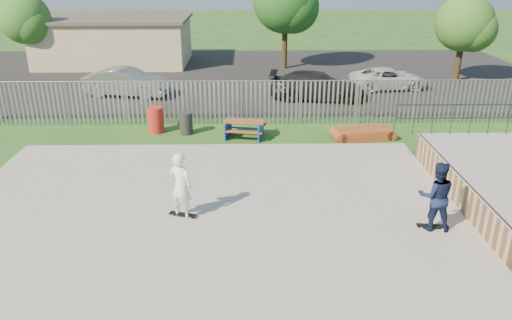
{
  "coord_description": "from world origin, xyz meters",
  "views": [
    {
      "loc": [
        1.24,
        -12.62,
        7.09
      ],
      "look_at": [
        1.51,
        2.0,
        1.1
      ],
      "focal_mm": 35.0,
      "sensor_mm": 36.0,
      "label": 1
    }
  ],
  "objects_px": {
    "skater_navy": "(436,196)",
    "tree_left": "(25,19)",
    "skater_white": "(181,186)",
    "car_dark": "(317,86)",
    "trash_bin_red": "(156,120)",
    "tree_right": "(464,23)",
    "tree_mid": "(286,0)",
    "car_silver": "(127,82)",
    "funbox": "(363,134)",
    "picnic_table": "(244,129)",
    "car_white": "(389,78)",
    "trash_bin_grey": "(186,123)"
  },
  "relations": [
    {
      "from": "tree_left",
      "to": "skater_white",
      "type": "distance_m",
      "value": 24.1
    },
    {
      "from": "trash_bin_red",
      "to": "tree_mid",
      "type": "bearing_deg",
      "value": 63.86
    },
    {
      "from": "trash_bin_grey",
      "to": "skater_white",
      "type": "relative_size",
      "value": 0.48
    },
    {
      "from": "tree_mid",
      "to": "car_white",
      "type": "bearing_deg",
      "value": -46.56
    },
    {
      "from": "car_dark",
      "to": "tree_left",
      "type": "xyz_separation_m",
      "value": [
        -17.92,
        7.55,
        2.6
      ]
    },
    {
      "from": "car_dark",
      "to": "funbox",
      "type": "bearing_deg",
      "value": -161.97
    },
    {
      "from": "trash_bin_red",
      "to": "tree_left",
      "type": "height_order",
      "value": "tree_left"
    },
    {
      "from": "trash_bin_grey",
      "to": "car_dark",
      "type": "bearing_deg",
      "value": 40.45
    },
    {
      "from": "trash_bin_red",
      "to": "tree_left",
      "type": "bearing_deg",
      "value": 128.99
    },
    {
      "from": "trash_bin_red",
      "to": "car_silver",
      "type": "xyz_separation_m",
      "value": [
        -2.57,
        6.06,
        0.21
      ]
    },
    {
      "from": "skater_white",
      "to": "car_silver",
      "type": "bearing_deg",
      "value": -44.07
    },
    {
      "from": "trash_bin_red",
      "to": "car_dark",
      "type": "bearing_deg",
      "value": 34.05
    },
    {
      "from": "picnic_table",
      "to": "trash_bin_grey",
      "type": "relative_size",
      "value": 2.02
    },
    {
      "from": "picnic_table",
      "to": "tree_left",
      "type": "xyz_separation_m",
      "value": [
        -14.1,
        13.38,
        2.98
      ]
    },
    {
      "from": "car_silver",
      "to": "skater_white",
      "type": "xyz_separation_m",
      "value": [
        4.62,
        -13.94,
        0.36
      ]
    },
    {
      "from": "picnic_table",
      "to": "car_white",
      "type": "relative_size",
      "value": 0.44
    },
    {
      "from": "trash_bin_red",
      "to": "tree_left",
      "type": "relative_size",
      "value": 0.22
    },
    {
      "from": "trash_bin_red",
      "to": "tree_left",
      "type": "distance_m",
      "value": 16.59
    },
    {
      "from": "tree_right",
      "to": "skater_navy",
      "type": "relative_size",
      "value": 2.64
    },
    {
      "from": "trash_bin_grey",
      "to": "car_white",
      "type": "relative_size",
      "value": 0.22
    },
    {
      "from": "trash_bin_red",
      "to": "car_white",
      "type": "xyz_separation_m",
      "value": [
        12.02,
        7.33,
        0.07
      ]
    },
    {
      "from": "skater_navy",
      "to": "tree_right",
      "type": "bearing_deg",
      "value": -105.85
    },
    {
      "from": "trash_bin_red",
      "to": "tree_right",
      "type": "xyz_separation_m",
      "value": [
        16.66,
        9.15,
        2.9
      ]
    },
    {
      "from": "tree_mid",
      "to": "skater_white",
      "type": "xyz_separation_m",
      "value": [
        -4.42,
        -21.06,
        -3.3
      ]
    },
    {
      "from": "funbox",
      "to": "trash_bin_grey",
      "type": "xyz_separation_m",
      "value": [
        -7.44,
        0.76,
        0.25
      ]
    },
    {
      "from": "trash_bin_grey",
      "to": "picnic_table",
      "type": "bearing_deg",
      "value": -10.18
    },
    {
      "from": "tree_left",
      "to": "skater_white",
      "type": "xyz_separation_m",
      "value": [
        12.34,
        -20.58,
        -2.22
      ]
    },
    {
      "from": "funbox",
      "to": "car_silver",
      "type": "distance_m",
      "value": 13.36
    },
    {
      "from": "tree_right",
      "to": "funbox",
      "type": "bearing_deg",
      "value": -127.92
    },
    {
      "from": "car_silver",
      "to": "skater_navy",
      "type": "xyz_separation_m",
      "value": [
        11.56,
        -14.73,
        0.36
      ]
    },
    {
      "from": "picnic_table",
      "to": "tree_left",
      "type": "distance_m",
      "value": 19.67
    },
    {
      "from": "tree_left",
      "to": "tree_mid",
      "type": "distance_m",
      "value": 16.8
    },
    {
      "from": "tree_mid",
      "to": "skater_navy",
      "type": "height_order",
      "value": "tree_mid"
    },
    {
      "from": "picnic_table",
      "to": "skater_white",
      "type": "distance_m",
      "value": 7.45
    },
    {
      "from": "trash_bin_red",
      "to": "tree_mid",
      "type": "xyz_separation_m",
      "value": [
        6.47,
        13.19,
        3.87
      ]
    },
    {
      "from": "trash_bin_grey",
      "to": "car_white",
      "type": "height_order",
      "value": "car_white"
    },
    {
      "from": "tree_right",
      "to": "skater_navy",
      "type": "xyz_separation_m",
      "value": [
        -7.67,
        -17.82,
        -2.33
      ]
    },
    {
      "from": "tree_right",
      "to": "skater_white",
      "type": "xyz_separation_m",
      "value": [
        -14.6,
        -17.03,
        -2.33
      ]
    },
    {
      "from": "picnic_table",
      "to": "funbox",
      "type": "distance_m",
      "value": 4.96
    },
    {
      "from": "picnic_table",
      "to": "tree_right",
      "type": "bearing_deg",
      "value": 47.52
    },
    {
      "from": "picnic_table",
      "to": "tree_mid",
      "type": "xyz_separation_m",
      "value": [
        2.66,
        13.86,
        4.06
      ]
    },
    {
      "from": "tree_right",
      "to": "picnic_table",
      "type": "bearing_deg",
      "value": -142.59
    },
    {
      "from": "car_white",
      "to": "car_silver",
      "type": "bearing_deg",
      "value": 87.68
    },
    {
      "from": "trash_bin_red",
      "to": "tree_right",
      "type": "distance_m",
      "value": 19.23
    },
    {
      "from": "skater_white",
      "to": "car_dark",
      "type": "bearing_deg",
      "value": -85.6
    },
    {
      "from": "skater_navy",
      "to": "tree_left",
      "type": "bearing_deg",
      "value": -40.51
    },
    {
      "from": "car_silver",
      "to": "tree_mid",
      "type": "height_order",
      "value": "tree_mid"
    },
    {
      "from": "car_silver",
      "to": "car_white",
      "type": "bearing_deg",
      "value": -73.88
    },
    {
      "from": "funbox",
      "to": "car_silver",
      "type": "height_order",
      "value": "car_silver"
    },
    {
      "from": "car_dark",
      "to": "skater_navy",
      "type": "height_order",
      "value": "skater_navy"
    }
  ]
}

